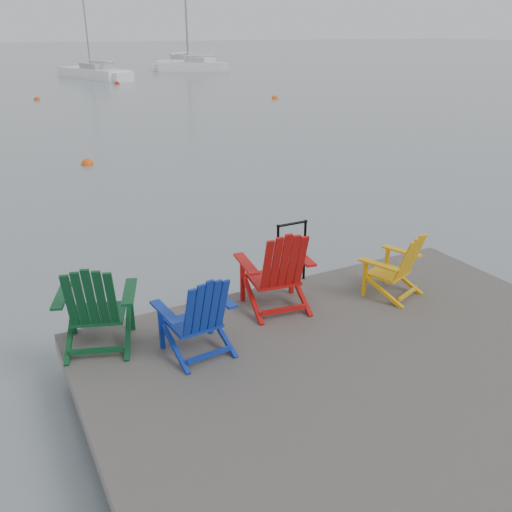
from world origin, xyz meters
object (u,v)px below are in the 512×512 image
chair_red (278,269)px  buoy_a (88,165)px  handrail (291,247)px  sailboat_mid (186,63)px  sailboat_near (94,74)px  buoy_d (117,84)px  chair_blue (198,314)px  chair_green (95,305)px  buoy_c (275,99)px  sailboat_far (192,67)px  chair_yellow (397,264)px  buoy_b (37,100)px

chair_red → buoy_a: 11.68m
handrail → sailboat_mid: 58.60m
sailboat_near → buoy_d: 6.23m
handrail → chair_blue: chair_blue is taller
sailboat_mid → chair_green: bearing=-61.6°
chair_green → buoy_d: size_ratio=2.64×
chair_red → buoy_c: bearing=69.3°
chair_red → sailboat_far: sailboat_far is taller
chair_green → buoy_c: chair_green is taller
chair_green → buoy_c: 28.61m
chair_blue → sailboat_mid: 60.29m
chair_yellow → buoy_c: (11.97, 24.36, -0.96)m
buoy_c → buoy_d: buoy_d is taller
chair_green → buoy_a: (2.17, 11.50, -1.05)m
chair_green → buoy_b: size_ratio=2.91×
chair_green → buoy_a: bearing=99.2°
buoy_b → sailboat_near: bearing=65.4°
chair_green → chair_yellow: chair_green is taller
chair_yellow → sailboat_far: 51.65m
buoy_b → buoy_d: size_ratio=0.91×
sailboat_near → buoy_d: size_ratio=29.55×
chair_yellow → sailboat_near: size_ratio=0.08×
chair_blue → buoy_b: size_ratio=2.64×
sailboat_near → buoy_a: bearing=-119.4°
handrail → buoy_d: handrail is taller
sailboat_mid → buoy_c: size_ratio=32.92×
sailboat_far → sailboat_near: bearing=136.7°
handrail → sailboat_near: size_ratio=0.07×
sailboat_near → chair_red: bearing=-116.0°
chair_yellow → buoy_c: 27.16m
buoy_a → sailboat_mid: bearing=65.5°
chair_green → buoy_a: 11.75m
handrail → chair_blue: 2.17m
sailboat_far → buoy_a: (-17.98, -36.97, -0.36)m
chair_yellow → buoy_a: chair_yellow is taller
chair_green → chair_blue: chair_green is taller
sailboat_near → buoy_d: bearing=-103.5°
chair_yellow → chair_blue: bearing=161.8°
handrail → sailboat_mid: size_ratio=0.07×
handrail → chair_green: bearing=-170.3°
chair_red → buoy_d: size_ratio=2.71×
sailboat_near → buoy_c: bearing=-89.2°
chair_blue → buoy_a: 12.24m
chair_green → sailboat_far: size_ratio=0.12×
sailboat_near → buoy_a: (-7.29, -32.41, -0.35)m
chair_blue → sailboat_far: sailboat_far is taller
buoy_a → chair_green: bearing=-100.7°
chair_red → sailboat_far: 51.80m
chair_red → buoy_b: chair_red is taller
sailboat_far → buoy_a: sailboat_far is taller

